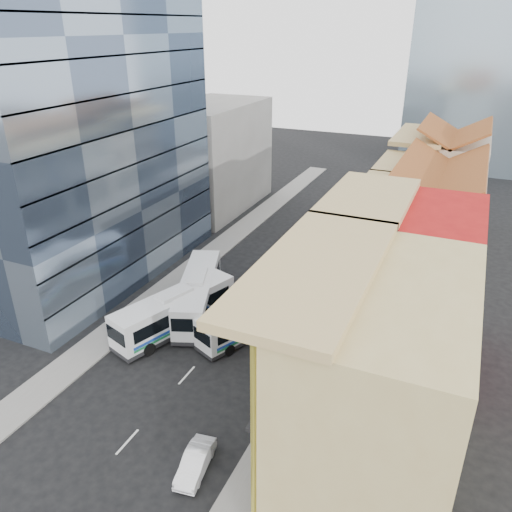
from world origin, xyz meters
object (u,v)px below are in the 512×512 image
at_px(office_tower, 79,124).
at_px(bus_right, 251,316).
at_px(bus_left_near, 175,310).
at_px(bus_left_far, 198,293).
at_px(sedan_right, 195,462).
at_px(shophouse_tan, 380,386).

bearing_deg(office_tower, bus_right, -12.13).
distance_m(bus_left_near, bus_left_far, 3.32).
xyz_separation_m(office_tower, sedan_right, (21.93, -18.14, -14.38)).
bearing_deg(bus_left_near, bus_right, 36.97).
bearing_deg(sedan_right, shophouse_tan, 15.87).
xyz_separation_m(bus_left_far, bus_right, (5.75, -1.31, -0.26)).
relative_size(office_tower, bus_left_near, 2.64).
xyz_separation_m(bus_left_near, bus_right, (6.00, 2.00, -0.22)).
bearing_deg(bus_left_far, office_tower, 147.09).
relative_size(office_tower, bus_left_far, 2.58).
distance_m(shophouse_tan, office_tower, 35.19).
height_order(office_tower, bus_left_far, office_tower).
distance_m(shophouse_tan, bus_left_near, 20.05).
bearing_deg(bus_left_near, office_tower, 173.51).
xyz_separation_m(shophouse_tan, bus_right, (-11.95, 9.91, -4.40)).
relative_size(shophouse_tan, sedan_right, 3.75).
height_order(bus_right, sedan_right, bus_right).
bearing_deg(office_tower, sedan_right, -39.61).
relative_size(bus_left_near, bus_right, 1.13).
distance_m(office_tower, bus_left_far, 18.91).
xyz_separation_m(office_tower, bus_left_near, (13.06, -6.09, -13.18)).
bearing_deg(bus_left_near, shophouse_tan, -5.24).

